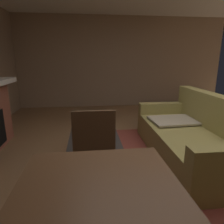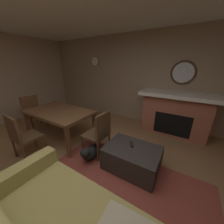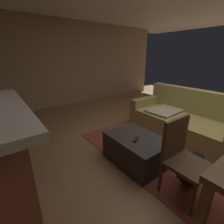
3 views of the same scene
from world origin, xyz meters
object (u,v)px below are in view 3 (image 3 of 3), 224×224
(ottoman_coffee_table, at_px, (136,149))
(couch, at_px, (185,121))
(tv_remote, at_px, (136,139))
(small_dog, at_px, (191,170))
(dining_chair_west, at_px, (182,154))

(ottoman_coffee_table, bearing_deg, couch, 91.54)
(couch, distance_m, tv_remote, 1.53)
(couch, distance_m, ottoman_coffee_table, 1.45)
(couch, distance_m, small_dog, 1.44)
(couch, bearing_deg, small_dog, -56.32)
(ottoman_coffee_table, distance_m, small_dog, 0.80)
(tv_remote, distance_m, small_dog, 0.81)
(couch, xyz_separation_m, small_dog, (0.80, -1.20, -0.13))
(small_dog, bearing_deg, dining_chair_west, -97.63)
(tv_remote, bearing_deg, small_dog, -5.73)
(couch, relative_size, small_dog, 4.21)
(couch, relative_size, ottoman_coffee_table, 2.33)
(ottoman_coffee_table, xyz_separation_m, tv_remote, (0.05, -0.08, 0.22))
(couch, height_order, small_dog, couch)
(tv_remote, relative_size, small_dog, 0.31)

